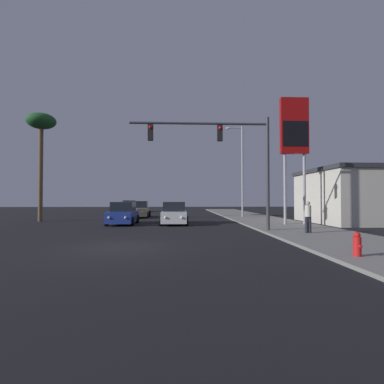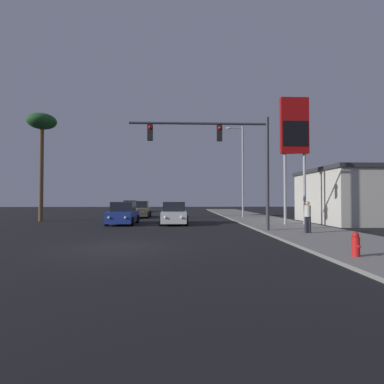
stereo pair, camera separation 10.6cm
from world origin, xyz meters
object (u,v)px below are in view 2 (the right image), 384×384
object	(u,v)px
car_tan	(140,210)
pedestrian_on_sidewalk	(308,215)
car_white	(174,214)
palm_tree_near	(42,128)
gas_station_sign	(294,133)
car_black	(130,207)
fire_hydrant	(356,245)
car_blue	(123,214)
street_lamp	(241,166)
traffic_light_mast	(227,149)

from	to	relation	value
car_tan	pedestrian_on_sidewalk	bearing A→B (deg)	122.87
car_white	palm_tree_near	size ratio (longest dim) A/B	0.47
car_tan	palm_tree_near	world-z (taller)	palm_tree_near
gas_station_sign	car_black	bearing A→B (deg)	124.22
fire_hydrant	car_black	bearing A→B (deg)	110.30
car_white	car_blue	size ratio (longest dim) A/B	1.00
car_white	car_tan	world-z (taller)	same
gas_station_sign	street_lamp	bearing A→B (deg)	103.60
car_blue	car_tan	size ratio (longest dim) A/B	0.99
traffic_light_mast	gas_station_sign	size ratio (longest dim) A/B	0.89
traffic_light_mast	fire_hydrant	xyz separation A→B (m)	(2.78, -7.82, -4.28)
car_white	fire_hydrant	size ratio (longest dim) A/B	5.67
fire_hydrant	palm_tree_near	distance (m)	25.26
gas_station_sign	pedestrian_on_sidewalk	xyz separation A→B (m)	(-1.42, -5.36, -5.58)
fire_hydrant	gas_station_sign	bearing A→B (deg)	77.22
car_tan	street_lamp	size ratio (longest dim) A/B	0.48
car_black	street_lamp	xyz separation A→B (m)	(13.29, -14.07, 4.36)
car_blue	fire_hydrant	bearing A→B (deg)	125.60
car_white	palm_tree_near	world-z (taller)	palm_tree_near
car_tan	street_lamp	bearing A→B (deg)	168.77
car_tan	traffic_light_mast	world-z (taller)	traffic_light_mast
palm_tree_near	car_white	bearing A→B (deg)	-16.11
car_white	car_blue	world-z (taller)	same
car_black	traffic_light_mast	size ratio (longest dim) A/B	0.54
traffic_light_mast	palm_tree_near	size ratio (longest dim) A/B	0.87
car_blue	pedestrian_on_sidewalk	world-z (taller)	pedestrian_on_sidewalk
car_tan	palm_tree_near	bearing A→B (deg)	31.10
pedestrian_on_sidewalk	palm_tree_near	bearing A→B (deg)	150.64
street_lamp	car_tan	bearing A→B (deg)	170.90
car_blue	traffic_light_mast	size ratio (longest dim) A/B	0.54
car_black	pedestrian_on_sidewalk	size ratio (longest dim) A/B	2.59
car_white	fire_hydrant	distance (m)	14.75
car_black	traffic_light_mast	xyz separation A→B (m)	(9.90, -26.47, 4.00)
car_white	car_black	xyz separation A→B (m)	(-6.77, 20.78, 0.00)
car_black	fire_hydrant	size ratio (longest dim) A/B	5.70
car_white	gas_station_sign	world-z (taller)	gas_station_sign
traffic_light_mast	car_tan	bearing A→B (deg)	115.94
car_white	palm_tree_near	distance (m)	13.90
car_tan	fire_hydrant	bearing A→B (deg)	111.59
car_black	traffic_light_mast	distance (m)	28.54
car_tan	pedestrian_on_sidewalk	size ratio (longest dim) A/B	2.60
street_lamp	traffic_light_mast	bearing A→B (deg)	-105.29
gas_station_sign	traffic_light_mast	bearing A→B (deg)	-144.30
car_white	gas_station_sign	xyz separation A→B (m)	(8.58, -1.78, 5.86)
street_lamp	car_blue	bearing A→B (deg)	-147.30
street_lamp	palm_tree_near	world-z (taller)	palm_tree_near
traffic_light_mast	gas_station_sign	xyz separation A→B (m)	(5.44, 3.91, 1.85)
car_black	palm_tree_near	xyz separation A→B (m)	(-4.63, -17.49, 7.24)
fire_hydrant	traffic_light_mast	bearing A→B (deg)	109.57
gas_station_sign	palm_tree_near	distance (m)	20.65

